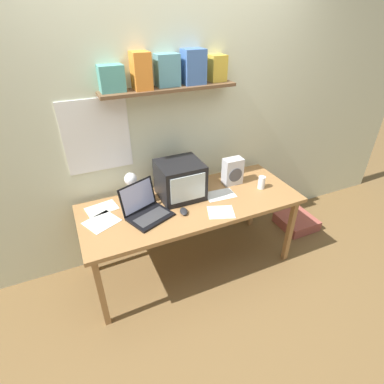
# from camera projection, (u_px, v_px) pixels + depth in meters

# --- Properties ---
(ground_plane) EXTENTS (12.00, 12.00, 0.00)m
(ground_plane) POSITION_uv_depth(u_px,v_px,m) (192.00, 264.00, 2.90)
(ground_plane) COLOR brown
(back_wall) EXTENTS (5.60, 0.24, 2.60)m
(back_wall) POSITION_uv_depth(u_px,v_px,m) (170.00, 118.00, 2.55)
(back_wall) COLOR beige
(back_wall) RESTS_ON ground_plane
(corner_desk) EXTENTS (1.85, 0.73, 0.72)m
(corner_desk) POSITION_uv_depth(u_px,v_px,m) (192.00, 207.00, 2.55)
(corner_desk) COLOR #A27141
(corner_desk) RESTS_ON ground_plane
(crt_monitor) EXTENTS (0.37, 0.34, 0.31)m
(crt_monitor) POSITION_uv_depth(u_px,v_px,m) (180.00, 180.00, 2.53)
(crt_monitor) COLOR black
(crt_monitor) RESTS_ON corner_desk
(laptop) EXTENTS (0.40, 0.39, 0.25)m
(laptop) POSITION_uv_depth(u_px,v_px,m) (145.00, 208.00, 2.34)
(laptop) COLOR black
(laptop) RESTS_ON corner_desk
(desk_lamp) EXTENTS (0.15, 0.18, 0.29)m
(desk_lamp) POSITION_uv_depth(u_px,v_px,m) (132.00, 184.00, 2.42)
(desk_lamp) COLOR white
(desk_lamp) RESTS_ON corner_desk
(juice_glass) EXTENTS (0.06, 0.06, 0.11)m
(juice_glass) POSITION_uv_depth(u_px,v_px,m) (261.00, 183.00, 2.69)
(juice_glass) COLOR white
(juice_glass) RESTS_ON corner_desk
(space_heater) EXTENTS (0.18, 0.11, 0.25)m
(space_heater) POSITION_uv_depth(u_px,v_px,m) (233.00, 171.00, 2.73)
(space_heater) COLOR silver
(space_heater) RESTS_ON corner_desk
(computer_mouse) EXTENTS (0.08, 0.12, 0.03)m
(computer_mouse) POSITION_uv_depth(u_px,v_px,m) (184.00, 211.00, 2.38)
(computer_mouse) COLOR #232326
(computer_mouse) RESTS_ON corner_desk
(printed_handout) EXTENTS (0.25, 0.24, 0.00)m
(printed_handout) POSITION_uv_depth(u_px,v_px,m) (221.00, 212.00, 2.39)
(printed_handout) COLOR white
(printed_handout) RESTS_ON corner_desk
(loose_paper_near_monitor) EXTENTS (0.30, 0.28, 0.00)m
(loose_paper_near_monitor) POSITION_uv_depth(u_px,v_px,m) (102.00, 222.00, 2.29)
(loose_paper_near_monitor) COLOR white
(loose_paper_near_monitor) RESTS_ON corner_desk
(loose_paper_near_laptop) EXTENTS (0.27, 0.18, 0.00)m
(loose_paper_near_laptop) POSITION_uv_depth(u_px,v_px,m) (220.00, 195.00, 2.62)
(loose_paper_near_laptop) COLOR white
(loose_paper_near_laptop) RESTS_ON corner_desk
(open_notebook) EXTENTS (0.27, 0.20, 0.00)m
(open_notebook) POSITION_uv_depth(u_px,v_px,m) (102.00, 208.00, 2.44)
(open_notebook) COLOR white
(open_notebook) RESTS_ON corner_desk
(floor_cushion) EXTENTS (0.37, 0.37, 0.11)m
(floor_cushion) POSITION_uv_depth(u_px,v_px,m) (296.00, 222.00, 3.38)
(floor_cushion) COLOR #A24E43
(floor_cushion) RESTS_ON ground_plane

